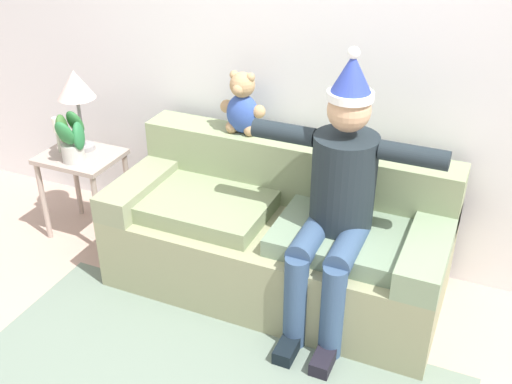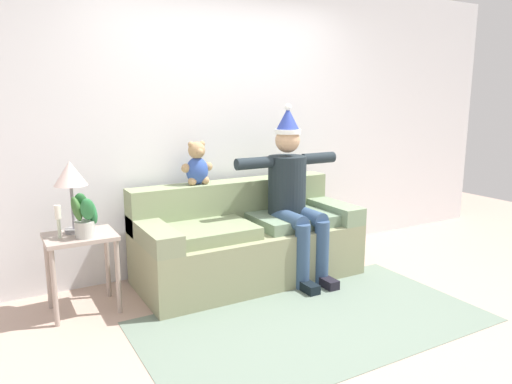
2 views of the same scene
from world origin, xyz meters
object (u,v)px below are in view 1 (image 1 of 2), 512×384
object	(u,v)px
teddy_bear	(242,106)
side_table	(82,170)
potted_plant	(71,138)
couch	(279,235)
table_lamp	(76,88)
person_seated	(338,196)
candle_tall	(57,130)

from	to	relation	value
teddy_bear	side_table	size ratio (longest dim) A/B	0.64
side_table	potted_plant	xyz separation A→B (m)	(0.03, -0.09, 0.27)
couch	table_lamp	world-z (taller)	table_lamp
couch	potted_plant	distance (m)	1.44
teddy_bear	potted_plant	xyz separation A→B (m)	(-1.02, -0.35, -0.25)
couch	potted_plant	xyz separation A→B (m)	(-1.37, -0.09, 0.42)
teddy_bear	potted_plant	distance (m)	1.11
teddy_bear	table_lamp	size ratio (longest dim) A/B	0.71
table_lamp	person_seated	bearing A→B (deg)	-7.58
couch	side_table	xyz separation A→B (m)	(-1.40, -0.00, 0.15)
couch	side_table	bearing A→B (deg)	-179.92
side_table	table_lamp	bearing A→B (deg)	105.70
person_seated	candle_tall	bearing A→B (deg)	175.85
person_seated	candle_tall	world-z (taller)	person_seated
table_lamp	potted_plant	bearing A→B (deg)	-73.05
teddy_bear	table_lamp	bearing A→B (deg)	-170.64
person_seated	side_table	size ratio (longest dim) A/B	2.57
couch	potted_plant	world-z (taller)	potted_plant
couch	person_seated	xyz separation A→B (m)	(0.38, -0.16, 0.44)
couch	potted_plant	size ratio (longest dim) A/B	5.78
potted_plant	side_table	bearing A→B (deg)	108.08
person_seated	teddy_bear	world-z (taller)	person_seated
side_table	candle_tall	distance (m)	0.30
potted_plant	teddy_bear	bearing A→B (deg)	18.64
side_table	candle_tall	world-z (taller)	candle_tall
couch	teddy_bear	size ratio (longest dim) A/B	5.09
couch	teddy_bear	world-z (taller)	teddy_bear
side_table	table_lamp	distance (m)	0.54
teddy_bear	candle_tall	bearing A→B (deg)	-166.88
teddy_bear	table_lamp	world-z (taller)	teddy_bear
person_seated	potted_plant	size ratio (longest dim) A/B	4.56
side_table	candle_tall	size ratio (longest dim) A/B	2.46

